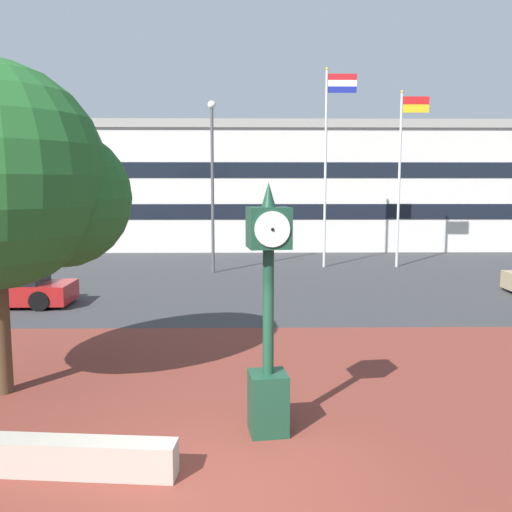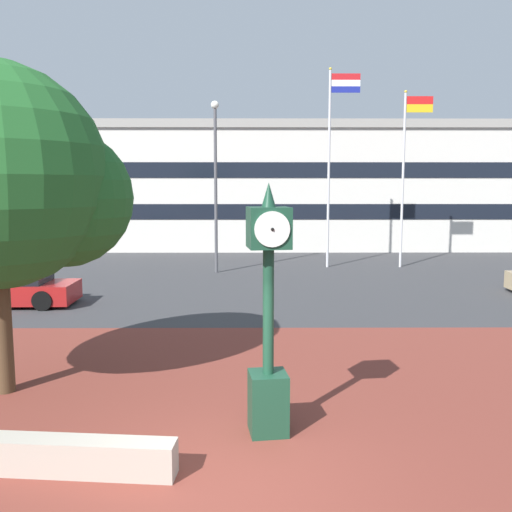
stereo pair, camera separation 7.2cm
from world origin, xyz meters
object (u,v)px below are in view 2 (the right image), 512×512
object	(u,v)px
car_street_mid	(14,288)
civic_building	(313,186)
plaza_tree	(9,182)
flagpole_secondary	(405,168)
street_clock	(268,323)
street_lamp_post	(216,171)
flagpole_primary	(332,154)

from	to	relation	value
car_street_mid	civic_building	xyz separation A→B (m)	(12.30, 22.20, 3.34)
plaza_tree	flagpole_secondary	bearing A→B (deg)	54.04
street_clock	street_lamp_post	bearing A→B (deg)	88.78
plaza_tree	civic_building	world-z (taller)	civic_building
street_clock	street_lamp_post	distance (m)	17.00
plaza_tree	flagpole_secondary	distance (m)	20.26
car_street_mid	civic_building	world-z (taller)	civic_building
flagpole_primary	street_lamp_post	world-z (taller)	flagpole_primary
plaza_tree	civic_building	size ratio (longest dim) A/B	0.19
flagpole_secondary	street_lamp_post	size ratio (longest dim) A/B	1.10
plaza_tree	car_street_mid	size ratio (longest dim) A/B	1.51
flagpole_secondary	street_lamp_post	xyz separation A→B (m)	(-9.00, -1.68, -0.18)
street_clock	car_street_mid	distance (m)	12.72
car_street_mid	flagpole_primary	distance (m)	15.38
civic_building	flagpole_primary	bearing A→B (deg)	-92.45
street_clock	plaza_tree	world-z (taller)	plaza_tree
plaza_tree	flagpole_secondary	world-z (taller)	flagpole_secondary
street_clock	flagpole_primary	bearing A→B (deg)	71.33
flagpole_secondary	civic_building	size ratio (longest dim) A/B	0.26
flagpole_secondary	civic_building	world-z (taller)	flagpole_secondary
car_street_mid	street_lamp_post	size ratio (longest dim) A/B	0.54
plaza_tree	street_clock	bearing A→B (deg)	-22.17
car_street_mid	flagpole_secondary	size ratio (longest dim) A/B	0.49
flagpole_secondary	civic_building	bearing A→B (deg)	102.42
street_lamp_post	plaza_tree	bearing A→B (deg)	-101.12
street_clock	civic_building	distance (m)	32.19
car_street_mid	flagpole_primary	bearing A→B (deg)	-54.23
street_lamp_post	flagpole_secondary	bearing A→B (deg)	10.60
civic_building	car_street_mid	bearing A→B (deg)	-118.98
plaza_tree	car_street_mid	world-z (taller)	plaza_tree
flagpole_primary	flagpole_secondary	distance (m)	3.61
street_clock	plaza_tree	bearing A→B (deg)	150.07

